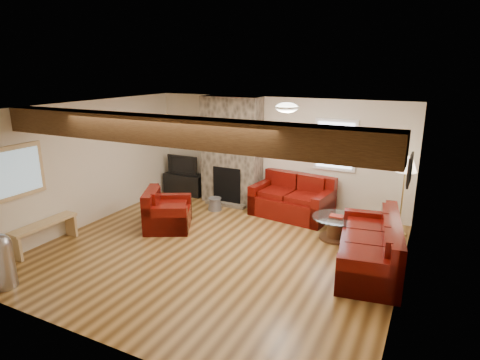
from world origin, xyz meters
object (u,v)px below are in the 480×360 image
object	(u,v)px
armchair_red	(168,209)
television	(184,164)
sofa_three	(369,243)
tv_cabinet	(185,184)
loveseat	(292,197)
floor_lamp	(406,169)
coffee_table	(336,228)

from	to	relation	value
armchair_red	television	bearing A→B (deg)	-2.39
television	sofa_three	bearing A→B (deg)	-21.81
television	tv_cabinet	bearing A→B (deg)	0.00
loveseat	floor_lamp	xyz separation A→B (m)	(2.20, -0.04, 0.88)
sofa_three	television	world-z (taller)	television
armchair_red	loveseat	bearing A→B (deg)	-77.01
sofa_three	armchair_red	world-z (taller)	sofa_three
coffee_table	television	distance (m)	4.29
tv_cabinet	television	world-z (taller)	television
armchair_red	coffee_table	distance (m)	3.30
tv_cabinet	coffee_table	bearing A→B (deg)	-14.68
coffee_table	tv_cabinet	xyz separation A→B (m)	(-4.12, 1.08, 0.04)
tv_cabinet	floor_lamp	distance (m)	5.29
loveseat	sofa_three	bearing A→B (deg)	-33.50
loveseat	television	bearing A→B (deg)	-178.21
armchair_red	floor_lamp	bearing A→B (deg)	-95.90
sofa_three	floor_lamp	bearing A→B (deg)	159.58
sofa_three	loveseat	distance (m)	2.50
sofa_three	coffee_table	xyz separation A→B (m)	(-0.73, 0.86, -0.19)
sofa_three	floor_lamp	size ratio (longest dim) A/B	1.39
coffee_table	television	world-z (taller)	television
coffee_table	television	size ratio (longest dim) A/B	1.05
sofa_three	tv_cabinet	world-z (taller)	sofa_three
armchair_red	floor_lamp	xyz separation A→B (m)	(4.21, 1.69, 0.92)
sofa_three	television	distance (m)	5.24
sofa_three	coffee_table	size ratio (longest dim) A/B	2.39
loveseat	coffee_table	world-z (taller)	loveseat
loveseat	tv_cabinet	bearing A→B (deg)	-178.21
tv_cabinet	television	distance (m)	0.51
floor_lamp	loveseat	bearing A→B (deg)	179.05
loveseat	coffee_table	xyz separation A→B (m)	(1.15, -0.78, -0.22)
loveseat	armchair_red	bearing A→B (deg)	-131.63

